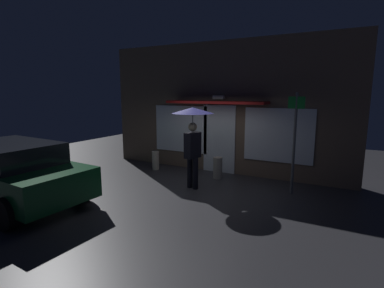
% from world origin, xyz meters
% --- Properties ---
extents(ground_plane, '(18.00, 18.00, 0.00)m').
position_xyz_m(ground_plane, '(0.00, 0.00, 0.00)').
color(ground_plane, '#2D2D33').
extents(building_facade, '(8.25, 1.00, 4.20)m').
position_xyz_m(building_facade, '(0.01, 2.34, 2.08)').
color(building_facade, brown).
rests_on(building_facade, ground).
extents(person_with_umbrella, '(1.11, 1.11, 2.21)m').
position_xyz_m(person_with_umbrella, '(0.04, 0.29, 1.68)').
color(person_with_umbrella, black).
rests_on(person_with_umbrella, ground).
extents(parked_car, '(4.27, 2.16, 1.44)m').
position_xyz_m(parked_car, '(-3.28, -2.64, 0.74)').
color(parked_car, '#0C3F1E').
rests_on(parked_car, ground).
extents(street_sign_post, '(0.40, 0.07, 2.60)m').
position_xyz_m(street_sign_post, '(2.51, 1.14, 1.47)').
color(street_sign_post, '#595B60').
rests_on(street_sign_post, ground).
extents(sidewalk_bollard, '(0.28, 0.28, 0.65)m').
position_xyz_m(sidewalk_bollard, '(0.26, 1.49, 0.33)').
color(sidewalk_bollard, '#9E998E').
rests_on(sidewalk_bollard, ground).
extents(sidewalk_bollard_2, '(0.23, 0.23, 0.64)m').
position_xyz_m(sidewalk_bollard_2, '(-2.02, 1.44, 0.32)').
color(sidewalk_bollard_2, '#B2A899').
rests_on(sidewalk_bollard_2, ground).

